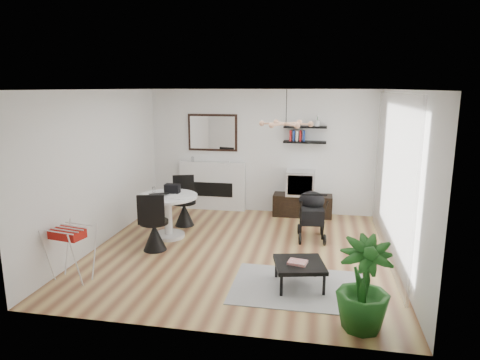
% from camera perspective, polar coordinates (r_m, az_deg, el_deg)
% --- Properties ---
extents(floor, '(5.00, 5.00, 0.00)m').
position_cam_1_polar(floor, '(7.39, 0.09, -9.45)').
color(floor, brown).
rests_on(floor, ground).
extents(ceiling, '(5.00, 5.00, 0.00)m').
position_cam_1_polar(ceiling, '(6.87, 0.10, 11.97)').
color(ceiling, white).
rests_on(ceiling, wall_back).
extents(wall_back, '(5.00, 0.00, 5.00)m').
position_cam_1_polar(wall_back, '(9.44, 2.88, 3.80)').
color(wall_back, white).
rests_on(wall_back, floor).
extents(wall_left, '(0.00, 5.00, 5.00)m').
position_cam_1_polar(wall_left, '(7.85, -18.15, 1.48)').
color(wall_left, white).
rests_on(wall_left, floor).
extents(wall_right, '(0.00, 5.00, 5.00)m').
position_cam_1_polar(wall_right, '(7.00, 20.64, 0.06)').
color(wall_right, white).
rests_on(wall_right, floor).
extents(sheer_curtain, '(0.04, 3.60, 2.60)m').
position_cam_1_polar(sheer_curtain, '(7.18, 19.59, 0.42)').
color(sheer_curtain, white).
rests_on(sheer_curtain, wall_right).
extents(fireplace, '(1.50, 0.17, 2.16)m').
position_cam_1_polar(fireplace, '(9.69, -3.67, 0.02)').
color(fireplace, white).
rests_on(fireplace, floor).
extents(shelf_lower, '(0.90, 0.25, 0.04)m').
position_cam_1_polar(shelf_lower, '(9.20, 8.61, 5.03)').
color(shelf_lower, black).
rests_on(shelf_lower, wall_back).
extents(shelf_upper, '(0.90, 0.25, 0.04)m').
position_cam_1_polar(shelf_upper, '(9.16, 8.68, 7.01)').
color(shelf_upper, black).
rests_on(shelf_upper, wall_back).
extents(pendant_lamp, '(0.90, 0.90, 0.10)m').
position_cam_1_polar(pendant_lamp, '(7.10, 6.16, 7.46)').
color(pendant_lamp, tan).
rests_on(pendant_lamp, ceiling).
extents(tv_console, '(1.26, 0.44, 0.47)m').
position_cam_1_polar(tv_console, '(9.37, 8.33, -3.35)').
color(tv_console, black).
rests_on(tv_console, floor).
extents(crt_tv, '(0.60, 0.53, 0.53)m').
position_cam_1_polar(crt_tv, '(9.25, 8.07, -0.37)').
color(crt_tv, silver).
rests_on(crt_tv, tv_console).
extents(dining_table, '(1.10, 1.10, 0.80)m').
position_cam_1_polar(dining_table, '(8.00, -9.58, -3.92)').
color(dining_table, white).
rests_on(dining_table, floor).
extents(laptop, '(0.42, 0.37, 0.03)m').
position_cam_1_polar(laptop, '(7.92, -10.74, -1.99)').
color(laptop, black).
rests_on(laptop, dining_table).
extents(black_bag, '(0.28, 0.17, 0.17)m').
position_cam_1_polar(black_bag, '(8.09, -9.01, -1.12)').
color(black_bag, black).
rests_on(black_bag, dining_table).
extents(newspaper, '(0.41, 0.37, 0.01)m').
position_cam_1_polar(newspaper, '(7.77, -8.34, -2.24)').
color(newspaper, white).
rests_on(newspaper, dining_table).
extents(drinking_glass, '(0.06, 0.06, 0.10)m').
position_cam_1_polar(drinking_glass, '(8.20, -11.42, -1.26)').
color(drinking_glass, white).
rests_on(drinking_glass, dining_table).
extents(chair_far, '(0.52, 0.53, 0.99)m').
position_cam_1_polar(chair_far, '(8.71, -7.44, -3.99)').
color(chair_far, black).
rests_on(chair_far, floor).
extents(chair_near, '(0.51, 0.53, 1.03)m').
position_cam_1_polar(chair_near, '(7.46, -11.37, -6.84)').
color(chair_near, black).
rests_on(chair_near, floor).
extents(drying_rack, '(0.62, 0.59, 0.81)m').
position_cam_1_polar(drying_rack, '(6.65, -21.57, -8.96)').
color(drying_rack, white).
rests_on(drying_rack, floor).
extents(stroller, '(0.55, 0.82, 0.97)m').
position_cam_1_polar(stroller, '(7.98, 9.53, -4.83)').
color(stroller, black).
rests_on(stroller, floor).
extents(rug, '(1.84, 1.33, 0.01)m').
position_cam_1_polar(rug, '(6.20, 7.73, -13.97)').
color(rug, '#959595').
rests_on(rug, floor).
extents(coffee_table, '(0.80, 0.80, 0.34)m').
position_cam_1_polar(coffee_table, '(6.11, 7.93, -11.19)').
color(coffee_table, black).
rests_on(coffee_table, rug).
extents(magazines, '(0.28, 0.24, 0.04)m').
position_cam_1_polar(magazines, '(6.05, 7.68, -10.83)').
color(magazines, red).
rests_on(magazines, coffee_table).
extents(potted_plant, '(0.67, 0.67, 1.09)m').
position_cam_1_polar(potted_plant, '(5.18, 16.15, -13.26)').
color(potted_plant, '#195017').
rests_on(potted_plant, floor).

